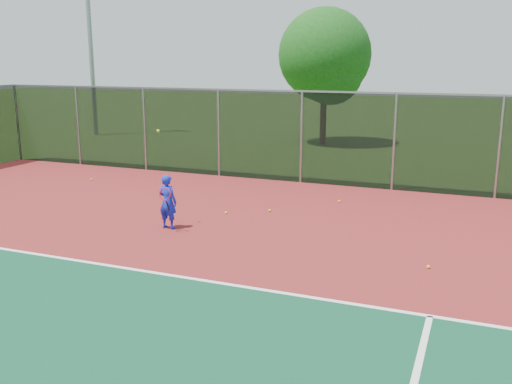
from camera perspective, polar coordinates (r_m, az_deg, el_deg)
court_apron at (r=9.14m, az=3.49°, el=-12.89°), size 30.00×20.00×0.02m
fence_back at (r=18.16m, az=13.66°, el=4.99°), size 30.00×0.06×3.03m
tennis_player at (r=13.84m, az=-8.84°, el=-0.95°), size 0.59×0.59×2.39m
practice_ball_0 at (r=11.75m, az=16.85°, el=-7.17°), size 0.07×0.07×0.07m
practice_ball_1 at (r=15.13m, az=-3.02°, el=-2.07°), size 0.07×0.07×0.07m
practice_ball_2 at (r=20.10m, az=-16.16°, el=1.23°), size 0.07×0.07×0.07m
practice_ball_3 at (r=15.33m, az=1.39°, el=-1.86°), size 0.07×0.07×0.07m
practice_ball_5 at (r=16.49m, az=8.32°, el=-0.92°), size 0.07×0.07×0.07m
floodlight_nw at (r=32.35m, az=-16.44°, el=17.36°), size 0.90×0.40×11.85m
tree_back_left at (r=27.67m, az=7.05°, el=13.05°), size 4.37×4.37×6.42m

